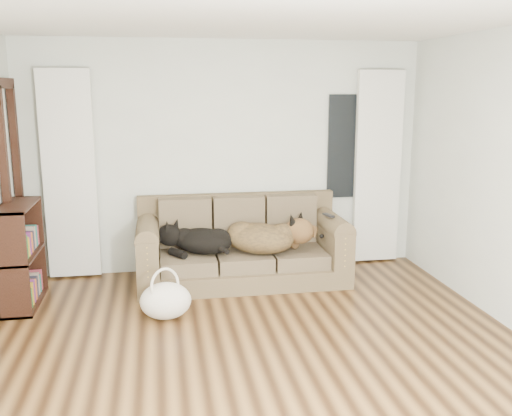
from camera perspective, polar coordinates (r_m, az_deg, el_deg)
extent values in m
plane|color=black|center=(4.50, 0.99, -15.61)|extent=(5.00, 5.00, 0.00)
plane|color=white|center=(4.02, 1.13, 19.36)|extent=(5.00, 5.00, 0.00)
cube|color=silver|center=(6.50, -3.10, 5.08)|extent=(4.50, 0.04, 2.60)
cube|color=white|center=(6.47, -18.15, 3.12)|extent=(0.55, 0.08, 2.25)
cube|color=white|center=(6.89, 12.06, 3.97)|extent=(0.55, 0.08, 2.25)
cube|color=black|center=(6.79, 9.24, 6.09)|extent=(0.50, 0.03, 1.20)
cube|color=black|center=(6.22, -23.11, 1.48)|extent=(0.07, 0.60, 2.10)
cube|color=brown|center=(6.17, -1.38, -3.34)|extent=(2.23, 0.96, 0.91)
ellipsoid|color=black|center=(6.10, -5.68, -3.30)|extent=(0.78, 0.71, 0.27)
ellipsoid|color=black|center=(6.10, 0.85, -3.14)|extent=(0.96, 0.88, 0.35)
cube|color=black|center=(6.19, 7.26, -0.72)|extent=(0.09, 0.19, 0.02)
ellipsoid|color=silver|center=(5.34, -9.03, -9.26)|extent=(0.56, 0.49, 0.34)
cube|color=black|center=(5.95, -22.47, -4.36)|extent=(0.36, 0.82, 1.00)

